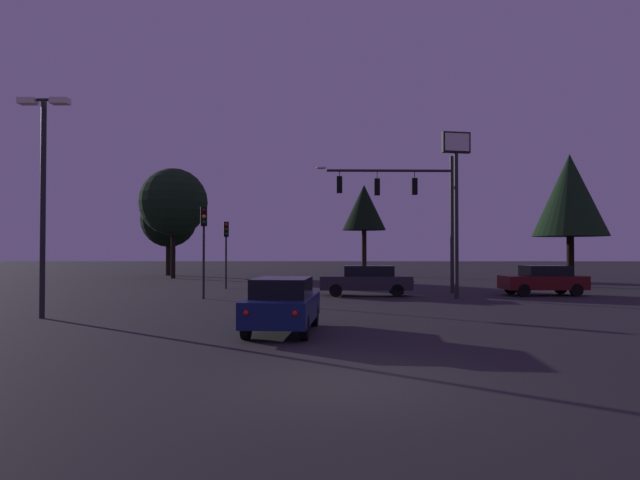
% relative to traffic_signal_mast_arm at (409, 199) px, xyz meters
% --- Properties ---
extents(ground_plane, '(168.00, 168.00, 0.00)m').
position_rel_traffic_signal_mast_arm_xyz_m(ground_plane, '(-4.07, 4.35, -5.08)').
color(ground_plane, '#262326').
rests_on(ground_plane, ground).
extents(traffic_signal_mast_arm, '(7.43, 0.53, 7.38)m').
position_rel_traffic_signal_mast_arm_xyz_m(traffic_signal_mast_arm, '(0.00, 0.00, 0.00)').
color(traffic_signal_mast_arm, '#232326').
rests_on(traffic_signal_mast_arm, ground).
extents(traffic_light_corner_left, '(0.35, 0.38, 4.34)m').
position_rel_traffic_signal_mast_arm_xyz_m(traffic_light_corner_left, '(-10.25, -3.74, -2.01)').
color(traffic_light_corner_left, '#232326').
rests_on(traffic_light_corner_left, ground).
extents(traffic_light_corner_right, '(0.36, 0.38, 4.00)m').
position_rel_traffic_signal_mast_arm_xyz_m(traffic_light_corner_right, '(-10.44, 3.13, -2.23)').
color(traffic_light_corner_right, '#232326').
rests_on(traffic_light_corner_right, ground).
extents(car_nearside_lane, '(2.01, 4.28, 1.52)m').
position_rel_traffic_signal_mast_arm_xyz_m(car_nearside_lane, '(-5.68, -14.26, -4.29)').
color(car_nearside_lane, '#0F1947').
rests_on(car_nearside_lane, ground).
extents(car_crossing_left, '(4.22, 2.05, 1.52)m').
position_rel_traffic_signal_mast_arm_xyz_m(car_crossing_left, '(6.58, -1.54, -4.29)').
color(car_crossing_left, '#4C0F0F').
rests_on(car_crossing_left, ground).
extents(car_crossing_right, '(4.69, 1.88, 1.52)m').
position_rel_traffic_signal_mast_arm_xyz_m(car_crossing_right, '(-2.43, -1.84, -4.29)').
color(car_crossing_right, '#232328').
rests_on(car_crossing_right, ground).
extents(parking_lot_lamp_post, '(1.70, 0.36, 7.44)m').
position_rel_traffic_signal_mast_arm_xyz_m(parking_lot_lamp_post, '(-14.04, -11.20, -0.31)').
color(parking_lot_lamp_post, '#232326').
rests_on(parking_lot_lamp_post, ground).
extents(store_sign_illuminated, '(1.42, 0.54, 7.96)m').
position_rel_traffic_signal_mast_arm_xyz_m(store_sign_illuminated, '(1.76, -3.32, 0.67)').
color(store_sign_illuminated, '#232326').
rests_on(store_sign_illuminated, ground).
extents(tree_behind_sign, '(4.65, 4.65, 8.46)m').
position_rel_traffic_signal_mast_arm_xyz_m(tree_behind_sign, '(11.10, 5.55, 0.72)').
color(tree_behind_sign, black).
rests_on(tree_behind_sign, ground).
extents(tree_left_far, '(5.55, 5.55, 9.03)m').
position_rel_traffic_signal_mast_arm_xyz_m(tree_left_far, '(-16.99, 15.31, 1.16)').
color(tree_left_far, black).
rests_on(tree_left_far, ground).
extents(tree_center_horizon, '(3.95, 3.95, 8.27)m').
position_rel_traffic_signal_mast_arm_xyz_m(tree_center_horizon, '(-1.00, 20.29, 1.07)').
color(tree_center_horizon, black).
rests_on(tree_center_horizon, ground).
extents(tree_right_cluster, '(5.09, 5.09, 7.70)m').
position_rel_traffic_signal_mast_arm_xyz_m(tree_right_cluster, '(-18.91, 20.68, 0.05)').
color(tree_right_cluster, black).
rests_on(tree_right_cluster, ground).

